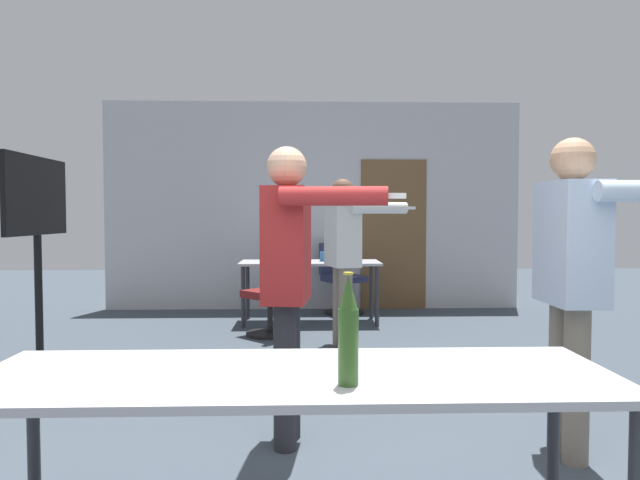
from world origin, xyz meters
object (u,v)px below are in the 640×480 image
at_px(office_chair_mid_tucked, 341,280).
at_px(beer_bottle, 348,332).
at_px(tv_screen, 37,239).
at_px(person_far_watching, 289,265).
at_px(office_chair_far_right, 275,297).
at_px(drink_cup, 324,257).
at_px(person_center_tall, 344,247).
at_px(person_near_casual, 573,266).

height_order(office_chair_mid_tucked, beer_bottle, beer_bottle).
height_order(tv_screen, person_far_watching, tv_screen).
distance_m(tv_screen, office_chair_mid_tucked, 3.95).
height_order(office_chair_far_right, office_chair_mid_tucked, office_chair_mid_tucked).
xyz_separation_m(tv_screen, beer_bottle, (2.27, -2.79, -0.19)).
bearing_deg(person_far_watching, office_chair_far_right, -168.84).
height_order(office_chair_mid_tucked, drink_cup, office_chair_mid_tucked).
xyz_separation_m(tv_screen, drink_cup, (2.39, 2.20, -0.31)).
bearing_deg(drink_cup, beer_bottle, -91.27).
relative_size(tv_screen, office_chair_far_right, 1.94).
distance_m(person_far_watching, office_chair_mid_tucked, 4.39).
xyz_separation_m(person_center_tall, office_chair_far_right, (-0.70, 0.54, -0.57)).
height_order(tv_screen, person_near_casual, tv_screen).
bearing_deg(office_chair_mid_tucked, person_far_watching, 55.56).
distance_m(person_near_casual, office_chair_far_right, 3.59).
relative_size(office_chair_far_right, beer_bottle, 2.44).
relative_size(tv_screen, person_center_tall, 1.07).
xyz_separation_m(person_far_watching, office_chair_far_right, (-0.22, 2.87, -0.59)).
xyz_separation_m(tv_screen, person_center_tall, (2.53, 0.88, -0.12)).
relative_size(person_center_tall, person_near_casual, 0.97).
relative_size(tv_screen, drink_cup, 15.58).
bearing_deg(beer_bottle, person_near_casual, 40.94).
xyz_separation_m(office_chair_far_right, beer_bottle, (0.44, -4.21, 0.49)).
distance_m(person_far_watching, person_near_casual, 1.52).
relative_size(person_far_watching, person_near_casual, 0.99).
bearing_deg(person_near_casual, tv_screen, -114.23).
distance_m(tv_screen, person_near_casual, 3.94).
bearing_deg(office_chair_mid_tucked, drink_cup, 41.83).
xyz_separation_m(tv_screen, office_chair_mid_tucked, (2.64, 2.86, -0.67)).
xyz_separation_m(person_near_casual, drink_cup, (-1.17, 3.88, -0.23)).
bearing_deg(office_chair_mid_tucked, person_center_tall, 60.16).
height_order(tv_screen, drink_cup, tv_screen).
bearing_deg(office_chair_far_right, drink_cup, 10.19).
bearing_deg(office_chair_mid_tucked, person_near_casual, 74.78).
distance_m(tv_screen, drink_cup, 3.26).
bearing_deg(tv_screen, office_chair_far_right, -52.33).
distance_m(person_center_tall, beer_bottle, 3.68).
relative_size(person_far_watching, beer_bottle, 4.51).
bearing_deg(person_near_casual, drink_cup, -162.17).
height_order(person_center_tall, person_near_casual, person_near_casual).
relative_size(person_near_casual, office_chair_far_right, 1.87).
xyz_separation_m(office_chair_far_right, drink_cup, (0.55, 0.79, 0.37)).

